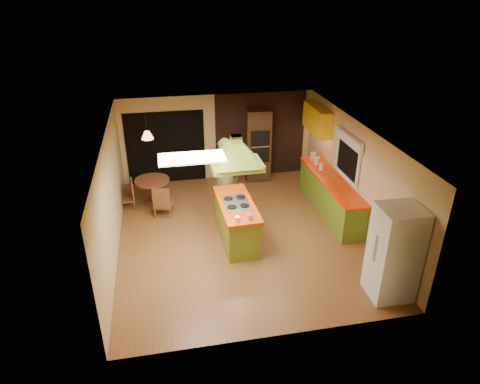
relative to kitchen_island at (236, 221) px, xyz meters
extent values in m
plane|color=brown|center=(0.11, 0.20, -0.48)|extent=(6.50, 6.50, 0.00)
plane|color=beige|center=(0.11, 3.45, 0.77)|extent=(5.50, 0.00, 5.50)
plane|color=beige|center=(0.11, -3.05, 0.77)|extent=(5.50, 0.00, 5.50)
plane|color=beige|center=(-2.64, 0.20, 0.77)|extent=(0.00, 6.50, 6.50)
plane|color=beige|center=(2.86, 0.20, 0.77)|extent=(0.00, 6.50, 6.50)
plane|color=silver|center=(0.11, 0.20, 2.02)|extent=(6.50, 6.50, 0.00)
cube|color=#381E14|center=(1.36, 3.43, 0.77)|extent=(2.64, 0.03, 2.50)
cube|color=black|center=(-1.39, 3.43, 0.57)|extent=(2.20, 0.03, 2.10)
cube|color=olive|center=(2.56, 0.80, -0.05)|extent=(0.58, 3.00, 0.86)
cube|color=#E53807|center=(2.56, 0.80, 0.41)|extent=(0.62, 3.05, 0.06)
cube|color=yellow|center=(2.68, 2.40, 1.47)|extent=(0.34, 1.40, 0.70)
cube|color=black|center=(2.83, 0.60, 1.07)|extent=(0.03, 1.16, 0.96)
cube|color=white|center=(2.78, 0.60, 1.54)|extent=(0.10, 1.35, 0.22)
cube|color=white|center=(-0.99, -1.00, 2.01)|extent=(1.20, 0.60, 0.03)
cube|color=olive|center=(0.00, 0.00, -0.04)|extent=(0.74, 1.82, 0.88)
cube|color=#D94107|center=(0.00, 0.00, 0.43)|extent=(0.81, 1.90, 0.06)
cube|color=silver|center=(0.00, 0.00, 0.47)|extent=(0.57, 0.80, 0.02)
cube|color=olive|center=(0.00, 0.00, 1.37)|extent=(1.09, 0.79, 0.13)
pyramid|color=olive|center=(0.00, 0.00, 1.88)|extent=(1.09, 0.79, 0.45)
cube|color=olive|center=(0.00, 0.00, 1.96)|extent=(0.22, 0.22, 0.14)
imported|color=#53592F|center=(-0.05, 1.29, 0.53)|extent=(0.81, 0.61, 2.01)
cube|color=white|center=(2.46, -2.40, 0.45)|extent=(0.78, 0.74, 1.85)
cube|color=#412814|center=(1.22, 3.15, 0.58)|extent=(0.73, 0.62, 2.10)
cube|color=black|center=(1.22, 2.85, 0.88)|extent=(0.54, 0.05, 0.45)
cube|color=black|center=(1.22, 2.85, 0.38)|extent=(0.54, 0.05, 0.45)
cylinder|color=brown|center=(-1.83, 2.14, 0.19)|extent=(0.91, 0.91, 0.05)
cylinder|color=brown|center=(-1.83, 2.14, -0.13)|extent=(0.14, 0.14, 0.64)
cylinder|color=brown|center=(-1.83, 2.14, -0.45)|extent=(0.51, 0.51, 0.05)
cone|color=#FF9E3F|center=(-1.83, 2.14, 1.42)|extent=(0.40, 0.40, 0.19)
cylinder|color=beige|center=(2.51, 2.06, 0.55)|extent=(0.19, 0.19, 0.22)
cylinder|color=#F3E8C4|center=(2.51, 1.75, 0.55)|extent=(0.19, 0.19, 0.21)
cylinder|color=#FFE8CD|center=(2.51, 1.40, 0.53)|extent=(0.16, 0.16, 0.18)
camera|label=1|loc=(-1.51, -8.15, 4.91)|focal=32.00mm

